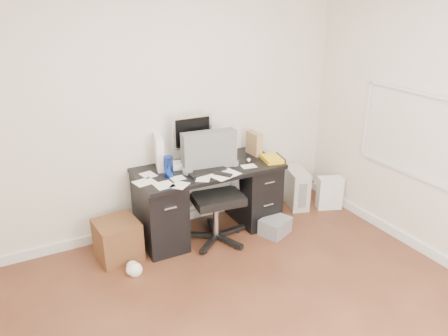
{
  "coord_description": "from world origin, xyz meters",
  "views": [
    {
      "loc": [
        -1.51,
        -2.09,
        2.43
      ],
      "look_at": [
        0.24,
        1.2,
        0.91
      ],
      "focal_mm": 35.0,
      "sensor_mm": 36.0,
      "label": 1
    }
  ],
  "objects_px": {
    "office_chair": "(216,190)",
    "keyboard": "(207,171)",
    "wicker_basket": "(118,240)",
    "lcd_monitor": "(192,139)",
    "pc_tower": "(296,187)",
    "desk": "(209,197)"
  },
  "relations": [
    {
      "from": "lcd_monitor",
      "to": "office_chair",
      "type": "distance_m",
      "value": 0.58
    },
    {
      "from": "office_chair",
      "to": "pc_tower",
      "type": "distance_m",
      "value": 1.29
    },
    {
      "from": "office_chair",
      "to": "keyboard",
      "type": "bearing_deg",
      "value": 135.86
    },
    {
      "from": "keyboard",
      "to": "desk",
      "type": "bearing_deg",
      "value": 51.73
    },
    {
      "from": "keyboard",
      "to": "office_chair",
      "type": "height_order",
      "value": "office_chair"
    },
    {
      "from": "office_chair",
      "to": "wicker_basket",
      "type": "distance_m",
      "value": 1.07
    },
    {
      "from": "pc_tower",
      "to": "wicker_basket",
      "type": "distance_m",
      "value": 2.21
    },
    {
      "from": "desk",
      "to": "wicker_basket",
      "type": "xyz_separation_m",
      "value": [
        -1.01,
        -0.04,
        -0.21
      ]
    },
    {
      "from": "lcd_monitor",
      "to": "pc_tower",
      "type": "distance_m",
      "value": 1.52
    },
    {
      "from": "keyboard",
      "to": "office_chair",
      "type": "bearing_deg",
      "value": -56.45
    },
    {
      "from": "pc_tower",
      "to": "wicker_basket",
      "type": "xyz_separation_m",
      "value": [
        -2.21,
        -0.11,
        -0.03
      ]
    },
    {
      "from": "desk",
      "to": "lcd_monitor",
      "type": "height_order",
      "value": "lcd_monitor"
    },
    {
      "from": "desk",
      "to": "office_chair",
      "type": "bearing_deg",
      "value": -95.36
    },
    {
      "from": "lcd_monitor",
      "to": "wicker_basket",
      "type": "distance_m",
      "value": 1.24
    },
    {
      "from": "lcd_monitor",
      "to": "wicker_basket",
      "type": "bearing_deg",
      "value": -165.43
    },
    {
      "from": "keyboard",
      "to": "wicker_basket",
      "type": "bearing_deg",
      "value": 169.39
    },
    {
      "from": "keyboard",
      "to": "pc_tower",
      "type": "xyz_separation_m",
      "value": [
        1.28,
        0.19,
        -0.53
      ]
    },
    {
      "from": "office_chair",
      "to": "pc_tower",
      "type": "height_order",
      "value": "office_chair"
    },
    {
      "from": "desk",
      "to": "pc_tower",
      "type": "relative_size",
      "value": 3.28
    },
    {
      "from": "office_chair",
      "to": "pc_tower",
      "type": "bearing_deg",
      "value": 18.94
    },
    {
      "from": "office_chair",
      "to": "pc_tower",
      "type": "relative_size",
      "value": 2.47
    },
    {
      "from": "desk",
      "to": "keyboard",
      "type": "xyz_separation_m",
      "value": [
        -0.08,
        -0.12,
        0.36
      ]
    }
  ]
}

